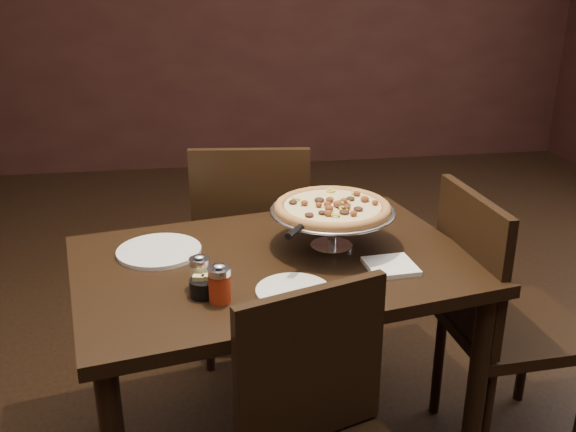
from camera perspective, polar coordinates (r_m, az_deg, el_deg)
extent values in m
cube|color=black|center=(2.00, -1.19, -4.38)|extent=(1.34, 1.02, 0.04)
cylinder|color=black|center=(2.16, 16.35, -14.94)|extent=(0.06, 0.06, 0.72)
cylinder|color=black|center=(2.40, -16.51, -10.93)|extent=(0.06, 0.06, 0.72)
cylinder|color=black|center=(2.65, 7.79, -7.01)|extent=(0.06, 0.06, 0.72)
cylinder|color=silver|center=(2.08, 3.88, -2.65)|extent=(0.14, 0.14, 0.01)
cylinder|color=silver|center=(2.06, 3.92, -1.19)|extent=(0.03, 0.03, 0.11)
cylinder|color=silver|center=(2.04, 3.95, 0.28)|extent=(0.10, 0.10, 0.01)
cylinder|color=#A5A5AB|center=(2.03, 3.96, 0.43)|extent=(0.39, 0.39, 0.01)
torus|color=#A5A5AB|center=(2.03, 3.96, 0.46)|extent=(0.40, 0.40, 0.01)
cylinder|color=#A16030|center=(2.03, 3.96, 0.66)|extent=(0.36, 0.36, 0.01)
torus|color=#A16030|center=(2.03, 3.97, 0.76)|extent=(0.37, 0.37, 0.03)
cylinder|color=#E2C77C|center=(2.03, 3.97, 0.89)|extent=(0.31, 0.31, 0.01)
cylinder|color=#FCF8C4|center=(1.82, -7.82, -5.32)|extent=(0.05, 0.05, 0.07)
cylinder|color=silver|center=(1.80, -7.89, -4.02)|extent=(0.06, 0.06, 0.02)
ellipsoid|color=silver|center=(1.79, -7.91, -3.59)|extent=(0.03, 0.03, 0.01)
cylinder|color=maroon|center=(1.74, -6.08, -6.37)|extent=(0.06, 0.06, 0.08)
cylinder|color=silver|center=(1.72, -6.15, -4.90)|extent=(0.06, 0.06, 0.02)
ellipsoid|color=silver|center=(1.71, -6.17, -4.42)|extent=(0.03, 0.03, 0.01)
cylinder|color=black|center=(1.78, -7.48, -6.32)|extent=(0.08, 0.08, 0.05)
cube|color=#D8CB7D|center=(1.78, -7.93, -6.03)|extent=(0.04, 0.03, 0.05)
cube|color=#D8CB7D|center=(1.78, -7.16, -5.98)|extent=(0.04, 0.03, 0.05)
cube|color=white|center=(1.95, 9.11, -4.44)|extent=(0.15, 0.15, 0.02)
cylinder|color=white|center=(2.07, -11.39, -3.06)|extent=(0.27, 0.27, 0.01)
cylinder|color=white|center=(1.79, 0.48, -6.67)|extent=(0.21, 0.21, 0.01)
cone|color=silver|center=(1.87, 0.87, -1.29)|extent=(0.17, 0.17, 0.00)
cylinder|color=black|center=(1.87, 0.87, -1.19)|extent=(0.09, 0.13, 0.03)
cube|color=black|center=(2.76, -3.16, -3.15)|extent=(0.51, 0.51, 0.04)
cube|color=black|center=(2.46, -3.36, 0.62)|extent=(0.45, 0.09, 0.48)
cylinder|color=black|center=(3.03, 0.49, -5.87)|extent=(0.04, 0.04, 0.44)
cylinder|color=black|center=(3.04, -6.50, -5.94)|extent=(0.04, 0.04, 0.44)
cylinder|color=black|center=(2.71, 0.83, -9.41)|extent=(0.04, 0.04, 0.44)
cylinder|color=black|center=(2.72, -7.06, -9.47)|extent=(0.04, 0.04, 0.44)
cube|color=black|center=(1.65, 2.06, -13.18)|extent=(0.40, 0.16, 0.43)
cube|color=black|center=(2.36, 19.53, -9.31)|extent=(0.46, 0.46, 0.04)
cube|color=black|center=(2.14, 15.79, -4.03)|extent=(0.05, 0.44, 0.46)
cylinder|color=black|center=(2.69, 20.30, -11.26)|extent=(0.04, 0.04, 0.43)
cylinder|color=black|center=(2.28, 17.10, -17.32)|extent=(0.04, 0.04, 0.43)
cylinder|color=black|center=(2.53, 13.23, -12.59)|extent=(0.04, 0.04, 0.43)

